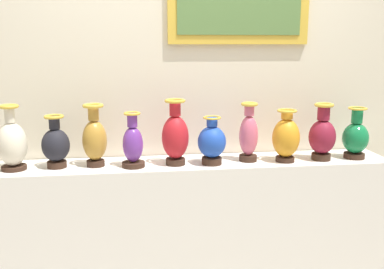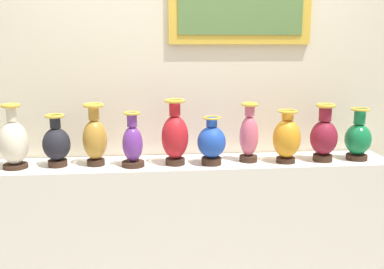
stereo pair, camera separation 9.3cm
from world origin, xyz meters
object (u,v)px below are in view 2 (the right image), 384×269
(vase_ivory, at_px, (14,142))
(vase_onyx, at_px, (57,143))
(vase_sapphire, at_px, (212,143))
(vase_burgundy, at_px, (324,136))
(vase_crimson, at_px, (175,136))
(vase_rose, at_px, (249,135))
(vase_violet, at_px, (133,144))
(vase_emerald, at_px, (358,138))
(vase_amber, at_px, (287,138))
(vase_ochre, at_px, (95,138))

(vase_ivory, distance_m, vase_onyx, 0.25)
(vase_sapphire, distance_m, vase_burgundy, 0.74)
(vase_onyx, bearing_deg, vase_crimson, -2.38)
(vase_ivory, height_order, vase_onyx, vase_ivory)
(vase_sapphire, relative_size, vase_rose, 0.80)
(vase_crimson, relative_size, vase_rose, 1.08)
(vase_violet, distance_m, vase_sapphire, 0.49)
(vase_emerald, bearing_deg, vase_sapphire, -178.80)
(vase_crimson, xyz_separation_m, vase_emerald, (1.20, -0.00, -0.04))
(vase_crimson, height_order, vase_amber, vase_crimson)
(vase_rose, relative_size, vase_amber, 1.13)
(vase_emerald, bearing_deg, vase_violet, -179.31)
(vase_violet, bearing_deg, vase_ivory, 177.38)
(vase_violet, xyz_separation_m, vase_emerald, (1.47, 0.02, -0.00))
(vase_ivory, xyz_separation_m, vase_violet, (0.72, -0.03, -0.02))
(vase_ivory, relative_size, vase_burgundy, 1.06)
(vase_amber, bearing_deg, vase_burgundy, 2.36)
(vase_violet, distance_m, vase_rose, 0.75)
(vase_ochre, distance_m, vase_rose, 0.98)
(vase_violet, distance_m, vase_crimson, 0.27)
(vase_burgundy, distance_m, vase_emerald, 0.24)
(vase_onyx, height_order, vase_emerald, vase_emerald)
(vase_sapphire, relative_size, vase_amber, 0.90)
(vase_ivory, distance_m, vase_crimson, 0.98)
(vase_ivory, bearing_deg, vase_violet, -2.62)
(vase_burgundy, bearing_deg, vase_sapphire, -179.27)
(vase_onyx, xyz_separation_m, vase_ochre, (0.24, 0.00, 0.03))
(vase_ochre, height_order, vase_crimson, vase_crimson)
(vase_ochre, xyz_separation_m, vase_violet, (0.23, -0.05, -0.03))
(vase_ochre, height_order, vase_emerald, vase_ochre)
(vase_burgundy, bearing_deg, vase_onyx, 178.55)
(vase_ochre, height_order, vase_sapphire, vase_ochre)
(vase_ivory, height_order, vase_rose, vase_ivory)
(vase_ochre, bearing_deg, vase_sapphire, -4.18)
(vase_onyx, distance_m, vase_violet, 0.47)
(vase_ochre, relative_size, vase_amber, 1.15)
(vase_amber, distance_m, vase_burgundy, 0.25)
(vase_sapphire, relative_size, vase_burgundy, 0.81)
(vase_emerald, bearing_deg, vase_onyx, 179.06)
(vase_crimson, bearing_deg, vase_onyx, 177.62)
(vase_ochre, distance_m, vase_amber, 1.21)
(vase_onyx, bearing_deg, vase_amber, -2.10)
(vase_rose, bearing_deg, vase_onyx, 179.71)
(vase_ivory, relative_size, vase_amber, 1.17)
(vase_burgundy, bearing_deg, vase_emerald, 2.66)
(vase_rose, xyz_separation_m, vase_amber, (0.24, -0.05, -0.01))
(vase_amber, relative_size, vase_burgundy, 0.91)
(vase_rose, xyz_separation_m, vase_burgundy, (0.49, -0.04, -0.01))
(vase_crimson, bearing_deg, vase_burgundy, -0.74)
(vase_ivory, relative_size, vase_emerald, 1.16)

